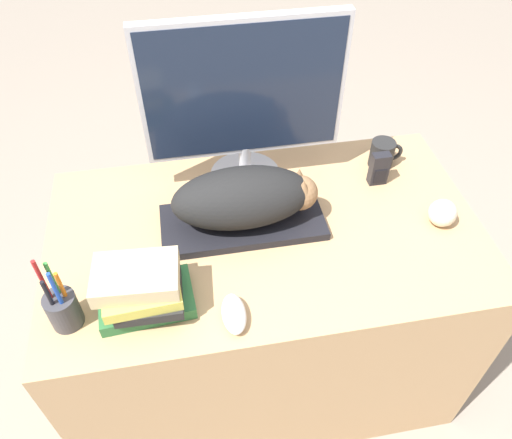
% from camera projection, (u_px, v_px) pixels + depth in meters
% --- Properties ---
extents(desk, '(1.16, 0.68, 0.71)m').
position_uv_depth(desk, '(264.00, 306.00, 1.59)').
color(desk, tan).
rests_on(desk, ground_plane).
extents(keyboard, '(0.43, 0.19, 0.02)m').
position_uv_depth(keyboard, '(243.00, 222.00, 1.34)').
color(keyboard, black).
rests_on(keyboard, desk).
extents(cat, '(0.38, 0.17, 0.16)m').
position_uv_depth(cat, '(247.00, 197.00, 1.28)').
color(cat, black).
rests_on(cat, keyboard).
extents(monitor, '(0.53, 0.21, 0.49)m').
position_uv_depth(monitor, '(244.00, 98.00, 1.29)').
color(monitor, '#B7B7BC').
rests_on(monitor, desk).
extents(computer_mouse, '(0.06, 0.11, 0.04)m').
position_uv_depth(computer_mouse, '(234.00, 314.00, 1.13)').
color(computer_mouse, silver).
rests_on(computer_mouse, desk).
extents(coffee_mug, '(0.10, 0.07, 0.08)m').
position_uv_depth(coffee_mug, '(383.00, 154.00, 1.50)').
color(coffee_mug, black).
rests_on(coffee_mug, desk).
extents(pen_cup, '(0.07, 0.07, 0.21)m').
position_uv_depth(pen_cup, '(63.00, 308.00, 1.10)').
color(pen_cup, '#38383D').
rests_on(pen_cup, desk).
extents(baseball, '(0.08, 0.08, 0.08)m').
position_uv_depth(baseball, '(443.00, 213.00, 1.33)').
color(baseball, beige).
rests_on(baseball, desk).
extents(phone, '(0.05, 0.03, 0.10)m').
position_uv_depth(phone, '(379.00, 169.00, 1.43)').
color(phone, black).
rests_on(phone, desk).
extents(book_stack, '(0.22, 0.16, 0.13)m').
position_uv_depth(book_stack, '(143.00, 289.00, 1.12)').
color(book_stack, '#2D6B38').
rests_on(book_stack, desk).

